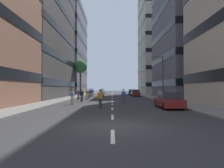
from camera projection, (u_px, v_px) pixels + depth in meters
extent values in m
plane|color=#333335|center=(112.00, 97.00, 41.37)|extent=(190.32, 190.32, 0.00)
cube|color=gray|center=(78.00, 96.00, 45.33)|extent=(2.77, 87.23, 0.14)
cube|color=gray|center=(145.00, 96.00, 45.34)|extent=(2.77, 87.23, 0.14)
cube|color=silver|center=(113.00, 136.00, 7.66)|extent=(0.16, 2.20, 0.01)
cube|color=silver|center=(112.00, 117.00, 12.65)|extent=(0.16, 2.20, 0.01)
cube|color=silver|center=(112.00, 109.00, 17.65)|extent=(0.16, 2.20, 0.01)
cube|color=silver|center=(112.00, 104.00, 22.65)|extent=(0.16, 2.20, 0.01)
cube|color=silver|center=(112.00, 101.00, 27.65)|extent=(0.16, 2.20, 0.01)
cube|color=silver|center=(112.00, 99.00, 32.65)|extent=(0.16, 2.20, 0.01)
cube|color=silver|center=(112.00, 98.00, 37.65)|extent=(0.16, 2.20, 0.01)
cube|color=silver|center=(112.00, 97.00, 42.65)|extent=(0.16, 2.20, 0.01)
cube|color=silver|center=(112.00, 96.00, 47.65)|extent=(0.16, 2.20, 0.01)
cube|color=silver|center=(112.00, 95.00, 52.65)|extent=(0.16, 2.20, 0.01)
cube|color=silver|center=(112.00, 94.00, 57.65)|extent=(0.16, 2.20, 0.01)
cube|color=silver|center=(112.00, 94.00, 62.64)|extent=(0.16, 2.20, 0.01)
cube|color=silver|center=(112.00, 93.00, 67.64)|extent=(0.16, 2.20, 0.01)
cube|color=silver|center=(112.00, 93.00, 72.64)|extent=(0.16, 2.20, 0.01)
cube|color=silver|center=(112.00, 93.00, 77.64)|extent=(0.16, 2.20, 0.01)
cube|color=#4C4744|center=(30.00, 37.00, 36.60)|extent=(12.39, 22.25, 23.06)
cube|color=black|center=(30.00, 83.00, 36.43)|extent=(12.51, 22.37, 1.10)
cube|color=black|center=(30.00, 59.00, 36.52)|extent=(12.51, 22.37, 1.10)
cube|color=black|center=(30.00, 34.00, 36.61)|extent=(12.51, 22.37, 1.10)
cube|color=black|center=(30.00, 10.00, 36.70)|extent=(12.51, 22.37, 1.10)
cube|color=slate|center=(63.00, 50.00, 61.27)|extent=(12.39, 20.54, 27.51)
cube|color=black|center=(63.00, 85.00, 61.05)|extent=(12.51, 20.66, 1.10)
cube|color=black|center=(63.00, 71.00, 61.14)|extent=(12.51, 20.66, 1.10)
cube|color=black|center=(63.00, 56.00, 61.23)|extent=(12.51, 20.66, 1.10)
cube|color=black|center=(63.00, 42.00, 61.33)|extent=(12.51, 20.66, 1.10)
cube|color=black|center=(63.00, 27.00, 61.42)|extent=(12.51, 20.66, 1.10)
cube|color=black|center=(63.00, 13.00, 61.51)|extent=(12.51, 20.66, 1.10)
cube|color=slate|center=(193.00, 14.00, 36.72)|extent=(12.39, 16.65, 31.97)
cube|color=black|center=(194.00, 83.00, 36.45)|extent=(12.51, 16.77, 1.10)
cube|color=black|center=(194.00, 59.00, 36.55)|extent=(12.51, 16.77, 1.10)
cube|color=black|center=(194.00, 35.00, 36.64)|extent=(12.51, 16.77, 1.10)
cube|color=black|center=(193.00, 11.00, 36.73)|extent=(12.51, 16.77, 1.10)
cube|color=#BCB29E|center=(161.00, 41.00, 61.36)|extent=(12.39, 16.05, 33.17)
cube|color=black|center=(161.00, 85.00, 61.08)|extent=(12.51, 16.17, 1.10)
cube|color=black|center=(161.00, 70.00, 61.18)|extent=(12.51, 16.17, 1.10)
cube|color=black|center=(161.00, 55.00, 61.27)|extent=(12.51, 16.17, 1.10)
cube|color=black|center=(161.00, 40.00, 61.37)|extent=(12.51, 16.17, 1.10)
cube|color=black|center=(161.00, 25.00, 61.46)|extent=(12.51, 16.17, 1.10)
cube|color=black|center=(160.00, 10.00, 61.56)|extent=(12.51, 16.17, 1.10)
cube|color=navy|center=(132.00, 93.00, 51.73)|extent=(1.80, 4.40, 0.70)
cube|color=#2D3338|center=(132.00, 91.00, 51.59)|extent=(1.60, 2.10, 0.64)
cylinder|color=black|center=(128.00, 94.00, 53.17)|extent=(0.22, 0.64, 0.64)
cylinder|color=black|center=(134.00, 94.00, 53.17)|extent=(0.22, 0.64, 0.64)
cylinder|color=black|center=(129.00, 94.00, 50.27)|extent=(0.22, 0.64, 0.64)
cylinder|color=black|center=(135.00, 94.00, 50.27)|extent=(0.22, 0.64, 0.64)
cube|color=maroon|center=(168.00, 102.00, 18.20)|extent=(1.80, 4.40, 0.70)
cube|color=#2D3338|center=(169.00, 95.00, 18.06)|extent=(1.60, 2.10, 0.64)
cylinder|color=black|center=(156.00, 103.00, 19.64)|extent=(0.22, 0.64, 0.64)
cylinder|color=black|center=(172.00, 103.00, 19.64)|extent=(0.22, 0.64, 0.64)
cylinder|color=black|center=(164.00, 106.00, 16.74)|extent=(0.22, 0.64, 0.64)
cylinder|color=black|center=(182.00, 106.00, 16.74)|extent=(0.22, 0.64, 0.64)
cube|color=maroon|center=(135.00, 94.00, 44.07)|extent=(1.80, 4.40, 0.70)
cube|color=#2D3338|center=(135.00, 91.00, 43.94)|extent=(1.60, 2.10, 0.64)
cylinder|color=black|center=(131.00, 95.00, 45.52)|extent=(0.22, 0.64, 0.64)
cylinder|color=black|center=(138.00, 95.00, 45.52)|extent=(0.22, 0.64, 0.64)
cylinder|color=black|center=(132.00, 95.00, 42.62)|extent=(0.22, 0.64, 0.64)
cylinder|color=black|center=(140.00, 95.00, 42.62)|extent=(0.22, 0.64, 0.64)
cylinder|color=#4C3823|center=(80.00, 83.00, 47.90)|extent=(0.36, 0.36, 5.91)
sphere|color=#387A3D|center=(80.00, 66.00, 47.98)|extent=(3.29, 3.29, 3.29)
cylinder|color=#3F3F44|center=(163.00, 78.00, 28.96)|extent=(0.16, 0.16, 6.50)
cylinder|color=#3F3F44|center=(157.00, 57.00, 29.02)|extent=(1.80, 0.10, 0.10)
ellipsoid|color=silver|center=(151.00, 58.00, 29.02)|extent=(0.50, 0.30, 0.24)
cube|color=brown|center=(123.00, 102.00, 25.13)|extent=(0.22, 0.91, 0.02)
cylinder|color=#D8BF4C|center=(123.00, 102.00, 25.45)|extent=(0.18, 0.07, 0.07)
cylinder|color=#D8BF4C|center=(123.00, 102.00, 24.81)|extent=(0.18, 0.07, 0.07)
cylinder|color=#594C47|center=(123.00, 99.00, 25.14)|extent=(0.14, 0.14, 0.80)
cylinder|color=#594C47|center=(124.00, 99.00, 25.13)|extent=(0.14, 0.14, 0.80)
cube|color=blue|center=(123.00, 94.00, 25.15)|extent=(0.33, 0.21, 0.55)
cylinder|color=blue|center=(122.00, 94.00, 25.20)|extent=(0.10, 0.23, 0.55)
cylinder|color=blue|center=(125.00, 94.00, 25.19)|extent=(0.10, 0.23, 0.55)
sphere|color=beige|center=(123.00, 90.00, 25.18)|extent=(0.22, 0.22, 0.22)
sphere|color=black|center=(123.00, 90.00, 25.18)|extent=(0.21, 0.21, 0.21)
cube|color=brown|center=(91.00, 95.00, 48.27)|extent=(0.37, 0.92, 0.02)
cylinder|color=#D8BF4C|center=(91.00, 95.00, 48.58)|extent=(0.19, 0.10, 0.07)
cylinder|color=#D8BF4C|center=(90.00, 95.00, 47.95)|extent=(0.19, 0.10, 0.07)
cylinder|color=tan|center=(90.00, 94.00, 48.29)|extent=(0.16, 0.16, 0.80)
cylinder|color=tan|center=(91.00, 94.00, 48.26)|extent=(0.16, 0.16, 0.80)
cube|color=black|center=(91.00, 91.00, 48.29)|extent=(0.35, 0.26, 0.55)
cylinder|color=black|center=(90.00, 91.00, 48.38)|extent=(0.13, 0.24, 0.55)
cylinder|color=black|center=(92.00, 91.00, 48.29)|extent=(0.13, 0.24, 0.55)
sphere|color=#997051|center=(91.00, 89.00, 48.32)|extent=(0.22, 0.22, 0.22)
sphere|color=black|center=(91.00, 89.00, 48.32)|extent=(0.21, 0.21, 0.21)
cube|color=brown|center=(100.00, 107.00, 18.47)|extent=(0.40, 0.92, 0.02)
cylinder|color=#D8BF4C|center=(100.00, 107.00, 18.78)|extent=(0.19, 0.11, 0.07)
cylinder|color=#D8BF4C|center=(101.00, 108.00, 18.16)|extent=(0.19, 0.11, 0.07)
cylinder|color=#2D334C|center=(99.00, 103.00, 18.46)|extent=(0.17, 0.17, 0.80)
cylinder|color=#2D334C|center=(101.00, 103.00, 18.50)|extent=(0.17, 0.17, 0.80)
cube|color=orange|center=(100.00, 96.00, 18.49)|extent=(0.36, 0.27, 0.55)
cylinder|color=orange|center=(98.00, 96.00, 18.49)|extent=(0.14, 0.24, 0.55)
cylinder|color=orange|center=(102.00, 96.00, 18.59)|extent=(0.14, 0.24, 0.55)
sphere|color=#997051|center=(100.00, 91.00, 18.52)|extent=(0.22, 0.22, 0.22)
sphere|color=black|center=(100.00, 90.00, 18.52)|extent=(0.21, 0.21, 0.21)
cube|color=brown|center=(72.00, 104.00, 22.09)|extent=(0.23, 0.91, 0.02)
cylinder|color=#D8BF4C|center=(73.00, 104.00, 22.41)|extent=(0.18, 0.08, 0.07)
cylinder|color=#D8BF4C|center=(71.00, 104.00, 21.77)|extent=(0.18, 0.08, 0.07)
cylinder|color=tan|center=(71.00, 100.00, 22.10)|extent=(0.14, 0.14, 0.80)
cylinder|color=tan|center=(73.00, 100.00, 22.09)|extent=(0.14, 0.14, 0.80)
cube|color=white|center=(72.00, 94.00, 22.11)|extent=(0.33, 0.21, 0.55)
cylinder|color=white|center=(70.00, 95.00, 22.17)|extent=(0.10, 0.23, 0.55)
cylinder|color=white|center=(74.00, 95.00, 22.15)|extent=(0.10, 0.23, 0.55)
sphere|color=beige|center=(72.00, 90.00, 22.14)|extent=(0.22, 0.22, 0.22)
sphere|color=black|center=(72.00, 90.00, 22.14)|extent=(0.21, 0.21, 0.21)
cube|color=#3F72BF|center=(72.00, 94.00, 21.93)|extent=(0.27, 0.17, 0.40)
cube|color=brown|center=(103.00, 100.00, 29.29)|extent=(0.36, 0.92, 0.02)
cylinder|color=#D8BF4C|center=(103.00, 100.00, 29.60)|extent=(0.19, 0.10, 0.07)
cylinder|color=#D8BF4C|center=(102.00, 100.00, 28.97)|extent=(0.19, 0.10, 0.07)
cylinder|color=black|center=(102.00, 97.00, 29.31)|extent=(0.16, 0.16, 0.80)
cylinder|color=black|center=(103.00, 97.00, 29.28)|extent=(0.16, 0.16, 0.80)
cube|color=blue|center=(103.00, 93.00, 29.31)|extent=(0.35, 0.26, 0.55)
cylinder|color=blue|center=(101.00, 93.00, 29.40)|extent=(0.13, 0.24, 0.55)
cylinder|color=blue|center=(104.00, 93.00, 29.32)|extent=(0.13, 0.24, 0.55)
sphere|color=#997051|center=(103.00, 90.00, 29.34)|extent=(0.22, 0.22, 0.22)
sphere|color=black|center=(103.00, 89.00, 29.34)|extent=(0.21, 0.21, 0.21)
cube|color=#3F72BF|center=(102.00, 93.00, 29.13)|extent=(0.29, 0.21, 0.40)
cube|color=brown|center=(89.00, 98.00, 34.82)|extent=(0.29, 0.92, 0.02)
cylinder|color=#D8BF4C|center=(89.00, 98.00, 35.13)|extent=(0.19, 0.09, 0.07)
cylinder|color=#D8BF4C|center=(89.00, 98.00, 34.50)|extent=(0.19, 0.09, 0.07)
cylinder|color=#594C47|center=(89.00, 96.00, 34.81)|extent=(0.15, 0.15, 0.80)
cylinder|color=#594C47|center=(90.00, 96.00, 34.83)|extent=(0.15, 0.15, 0.80)
cube|color=blue|center=(89.00, 92.00, 34.84)|extent=(0.34, 0.23, 0.55)
cylinder|color=blue|center=(88.00, 92.00, 34.86)|extent=(0.11, 0.24, 0.55)
cylinder|color=blue|center=(90.00, 92.00, 34.91)|extent=(0.11, 0.24, 0.55)
sphere|color=tan|center=(89.00, 89.00, 34.87)|extent=(0.22, 0.22, 0.22)
sphere|color=black|center=(89.00, 89.00, 34.87)|extent=(0.21, 0.21, 0.21)
cube|color=brown|center=(91.00, 96.00, 43.87)|extent=(0.21, 0.90, 0.02)
cylinder|color=#D8BF4C|center=(91.00, 96.00, 44.19)|extent=(0.18, 0.07, 0.07)
cylinder|color=#D8BF4C|center=(91.00, 96.00, 43.55)|extent=(0.18, 0.07, 0.07)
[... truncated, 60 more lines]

